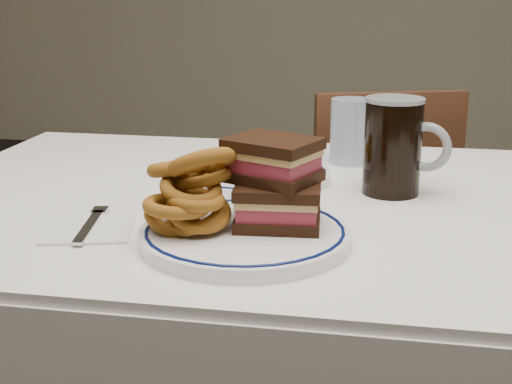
% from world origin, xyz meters
% --- Properties ---
extents(dining_table, '(1.27, 0.87, 0.75)m').
position_xyz_m(dining_table, '(0.00, 0.00, 0.64)').
color(dining_table, silver).
rests_on(dining_table, floor).
extents(chair_far, '(0.49, 0.49, 0.83)m').
position_xyz_m(chair_far, '(0.15, 0.75, 0.45)').
color(chair_far, '#4C2C18').
rests_on(chair_far, floor).
extents(main_plate, '(0.29, 0.29, 0.02)m').
position_xyz_m(main_plate, '(-0.02, -0.22, 0.76)').
color(main_plate, white).
rests_on(main_plate, dining_table).
extents(reuben_sandwich, '(0.14, 0.13, 0.12)m').
position_xyz_m(reuben_sandwich, '(0.02, -0.19, 0.83)').
color(reuben_sandwich, black).
rests_on(reuben_sandwich, main_plate).
extents(onion_rings_main, '(0.14, 0.14, 0.15)m').
position_xyz_m(onion_rings_main, '(-0.09, -0.23, 0.82)').
color(onion_rings_main, brown).
rests_on(onion_rings_main, main_plate).
extents(ketchup_ramekin, '(0.06, 0.06, 0.04)m').
position_xyz_m(ketchup_ramekin, '(-0.02, -0.15, 0.79)').
color(ketchup_ramekin, silver).
rests_on(ketchup_ramekin, main_plate).
extents(beer_mug, '(0.14, 0.10, 0.16)m').
position_xyz_m(beer_mug, '(0.18, 0.06, 0.83)').
color(beer_mug, black).
rests_on(beer_mug, dining_table).
extents(water_glass, '(0.08, 0.08, 0.13)m').
position_xyz_m(water_glass, '(0.10, 0.26, 0.81)').
color(water_glass, '#94A7C0').
rests_on(water_glass, dining_table).
extents(far_plate, '(0.27, 0.27, 0.02)m').
position_xyz_m(far_plate, '(-0.06, 0.10, 0.76)').
color(far_plate, white).
rests_on(far_plate, dining_table).
extents(onion_rings_far, '(0.10, 0.13, 0.07)m').
position_xyz_m(onion_rings_far, '(-0.04, 0.10, 0.79)').
color(onion_rings_far, brown).
rests_on(onion_rings_far, far_plate).
extents(napkin_fork, '(0.15, 0.17, 0.01)m').
position_xyz_m(napkin_fork, '(-0.25, -0.21, 0.75)').
color(napkin_fork, silver).
rests_on(napkin_fork, dining_table).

